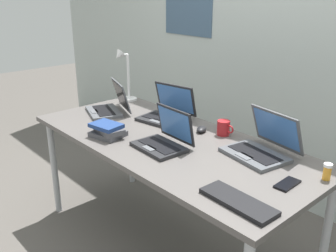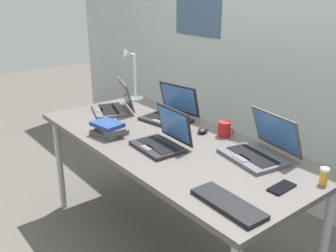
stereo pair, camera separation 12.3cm
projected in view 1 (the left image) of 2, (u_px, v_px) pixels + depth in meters
ground_plane at (168, 245)px, 2.43m from camera, size 12.00×12.00×0.00m
wall_back at (283, 27)px, 2.67m from camera, size 6.00×0.13×2.60m
desk at (168, 148)px, 2.20m from camera, size 1.80×0.80×0.74m
desk_lamp at (125, 76)px, 2.84m from camera, size 0.12×0.18×0.40m
laptop_near_mouse at (261, 147)px, 1.96m from camera, size 0.37×0.35×0.23m
laptop_front_left at (164, 140)px, 2.05m from camera, size 0.30×0.25×0.21m
laptop_near_lamp at (109, 107)px, 2.62m from camera, size 0.37×0.35×0.22m
laptop_far_corner at (167, 113)px, 2.48m from camera, size 0.35×0.32×0.23m
external_keyboard at (238, 202)px, 1.52m from camera, size 0.33×0.13×0.02m
computer_mouse at (202, 129)px, 2.28m from camera, size 0.09×0.11×0.03m
cell_phone at (287, 184)px, 1.67m from camera, size 0.07×0.14×0.01m
pill_bottle at (327, 171)px, 1.70m from camera, size 0.04×0.04×0.08m
book_stack at (108, 130)px, 2.20m from camera, size 0.22×0.19×0.08m
coffee_mug at (224, 128)px, 2.22m from camera, size 0.11×0.08×0.09m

